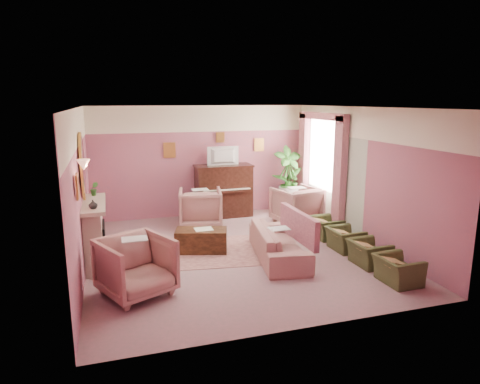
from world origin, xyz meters
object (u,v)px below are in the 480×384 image
object	(u,v)px
sofa	(279,237)
floral_armchair_left	(200,206)
floral_armchair_right	(296,204)
olive_chair_b	(369,249)
piano	(224,191)
olive_chair_c	(345,236)
floral_armchair_front	(136,264)
olive_chair_a	(398,266)
olive_chair_d	(325,224)
side_table	(288,200)
television	(224,155)
coffee_table	(201,240)

from	to	relation	value
sofa	floral_armchair_left	xyz separation A→B (m)	(-0.98, 2.46, 0.09)
floral_armchair_right	olive_chair_b	size ratio (longest dim) A/B	1.46
piano	olive_chair_b	xyz separation A→B (m)	(1.64, -4.01, -0.35)
olive_chair_b	olive_chair_c	bearing A→B (deg)	90.00
floral_armchair_front	olive_chair_a	world-z (taller)	floral_armchair_front
floral_armchair_right	olive_chair_d	world-z (taller)	floral_armchair_right
olive_chair_d	side_table	xyz separation A→B (m)	(0.10, 2.21, 0.05)
piano	floral_armchair_left	xyz separation A→B (m)	(-0.77, -0.75, -0.15)
floral_armchair_left	floral_armchair_front	size ratio (longest dim) A/B	1.00
piano	olive_chair_b	bearing A→B (deg)	-67.80
piano	olive_chair_d	world-z (taller)	piano
floral_armchair_left	sofa	bearing A→B (deg)	-68.38
piano	television	size ratio (longest dim) A/B	1.75
piano	floral_armchair_front	bearing A→B (deg)	-121.52
olive_chair_d	olive_chair_c	bearing A→B (deg)	-90.00
olive_chair_c	television	bearing A→B (deg)	117.52
coffee_table	olive_chair_b	size ratio (longest dim) A/B	1.45
floral_armchair_right	olive_chair_a	size ratio (longest dim) A/B	1.46
olive_chair_b	olive_chair_c	xyz separation A→B (m)	(0.00, 0.82, 0.00)
olive_chair_a	side_table	world-z (taller)	side_table
coffee_table	floral_armchair_left	size ratio (longest dim) A/B	1.00
television	floral_armchair_left	world-z (taller)	television
olive_chair_d	side_table	bearing A→B (deg)	87.51
television	olive_chair_c	xyz separation A→B (m)	(1.64, -3.14, -1.30)
coffee_table	floral_armchair_right	world-z (taller)	floral_armchair_right
coffee_table	floral_armchair_front	xyz separation A→B (m)	(-1.35, -1.58, 0.28)
olive_chair_d	olive_chair_b	bearing A→B (deg)	-90.00
floral_armchair_right	side_table	distance (m)	1.10
television	floral_armchair_left	xyz separation A→B (m)	(-0.77, -0.70, -1.10)
olive_chair_c	floral_armchair_right	bearing A→B (deg)	94.44
television	olive_chair_d	distance (m)	3.12
sofa	floral_armchair_front	world-z (taller)	floral_armchair_front
floral_armchair_right	olive_chair_a	bearing A→B (deg)	-87.57
floral_armchair_left	olive_chair_b	bearing A→B (deg)	-53.64
television	olive_chair_d	world-z (taller)	television
piano	sofa	distance (m)	3.22
floral_armchair_left	floral_armchair_right	size ratio (longest dim) A/B	1.00
television	olive_chair_b	size ratio (longest dim) A/B	1.16
piano	floral_armchair_front	size ratio (longest dim) A/B	1.39
floral_armchair_front	olive_chair_b	bearing A→B (deg)	-0.05
television	olive_chair_c	bearing A→B (deg)	-62.48
sofa	olive_chair_d	world-z (taller)	sofa
olive_chair_b	olive_chair_c	distance (m)	0.82
olive_chair_a	olive_chair_c	bearing A→B (deg)	90.00
floral_armchair_front	side_table	xyz separation A→B (m)	(4.19, 3.85, -0.15)
olive_chair_b	coffee_table	bearing A→B (deg)	149.96
olive_chair_b	sofa	bearing A→B (deg)	150.69
floral_armchair_left	floral_armchair_front	bearing A→B (deg)	-117.40
television	floral_armchair_left	bearing A→B (deg)	-137.78
floral_armchair_left	side_table	xyz separation A→B (m)	(2.50, 0.59, -0.15)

